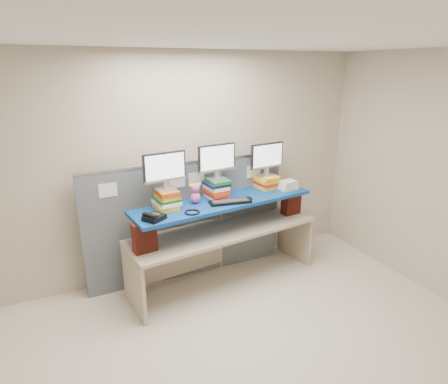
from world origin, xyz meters
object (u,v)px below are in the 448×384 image
desk (224,239)px  monitor_center (217,160)px  blue_board (224,202)px  desk_phone (154,217)px  monitor_right (267,157)px  monitor_left (165,169)px  keyboard (230,202)px

desk → monitor_center: (-0.04, 0.11, 0.99)m
blue_board → desk_phone: size_ratio=8.54×
monitor_right → desk: bearing=-170.7°
desk → desk_phone: desk_phone is taller
desk → monitor_left: size_ratio=5.01×
monitor_left → desk_phone: size_ratio=1.86×
desk → monitor_right: bearing=9.3°
monitor_left → monitor_center: monitor_center is taller
blue_board → keyboard: (0.02, -0.12, 0.04)m
blue_board → desk_phone: 0.95m
monitor_left → monitor_center: 0.66m
monitor_left → desk_phone: 0.55m
desk_phone → blue_board: bearing=-16.9°
desk → monitor_left: (-0.69, 0.04, 0.97)m
monitor_right → keyboard: size_ratio=0.96×
desk → keyboard: 0.55m
desk → desk_phone: 1.10m
monitor_left → blue_board: bearing=-9.8°
keyboard → desk_phone: desk_phone is taller
monitor_center → keyboard: size_ratio=0.96×
monitor_right → desk_phone: 1.72m
monitor_left → keyboard: size_ratio=0.96×
blue_board → monitor_right: (0.70, 0.20, 0.43)m
monitor_right → desk_phone: size_ratio=1.86×
monitor_center → monitor_right: monitor_center is taller
desk → keyboard: keyboard is taller
keyboard → monitor_center: bearing=113.8°
monitor_left → monitor_center: bearing=-0.0°
blue_board → monitor_center: 0.51m
blue_board → keyboard: bearing=-86.7°
desk → monitor_right: (0.70, 0.20, 0.92)m
desk → monitor_center: bearing=102.0°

